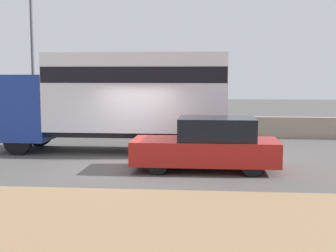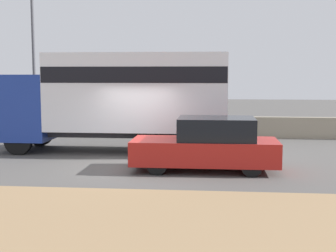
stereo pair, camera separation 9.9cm
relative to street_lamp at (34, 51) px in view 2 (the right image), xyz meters
The scene contains 6 objects.
ground_plane 9.37m from the street_lamp, 49.25° to the right, with size 80.00×80.00×0.00m, color #514F4C.
dirt_shoulder_foreground 14.16m from the street_lamp, 65.90° to the right, with size 60.00×5.92×0.04m.
stone_wall_backdrop 6.55m from the street_lamp, ahead, with size 60.00×0.35×0.96m.
street_lamp is the anchor object (origin of this frame).
box_truck 6.20m from the street_lamp, 38.24° to the right, with size 8.34×2.52×3.60m.
car_hatchback 10.96m from the street_lamp, 40.67° to the right, with size 4.31×1.75×1.59m.
Camera 2 is at (2.55, -14.17, 2.86)m, focal length 50.00 mm.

